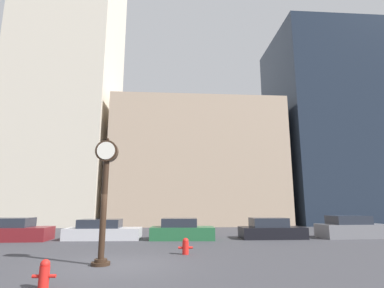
% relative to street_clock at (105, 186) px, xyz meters
% --- Properties ---
extents(ground_plane, '(200.00, 200.00, 0.00)m').
position_rel_street_clock_xyz_m(ground_plane, '(0.54, -0.03, -2.81)').
color(ground_plane, '#38383D').
extents(building_tall_tower, '(10.76, 12.00, 34.86)m').
position_rel_street_clock_xyz_m(building_tall_tower, '(-10.06, 23.97, 14.62)').
color(building_tall_tower, beige).
rests_on(building_tall_tower, ground_plane).
extents(building_storefront_row, '(18.60, 12.00, 13.53)m').
position_rel_street_clock_xyz_m(building_storefront_row, '(5.41, 23.97, 3.95)').
color(building_storefront_row, tan).
rests_on(building_storefront_row, ground_plane).
extents(building_glass_modern, '(11.63, 12.00, 23.82)m').
position_rel_street_clock_xyz_m(building_glass_modern, '(21.60, 23.97, 9.10)').
color(building_glass_modern, '#1E2838').
rests_on(building_glass_modern, ground_plane).
extents(street_clock, '(0.82, 0.67, 4.65)m').
position_rel_street_clock_xyz_m(street_clock, '(0.00, 0.00, 0.00)').
color(street_clock, black).
rests_on(street_clock, ground_plane).
extents(car_maroon, '(4.25, 2.04, 1.34)m').
position_rel_street_clock_xyz_m(car_maroon, '(-7.00, 7.92, -2.25)').
color(car_maroon, maroon).
rests_on(car_maroon, ground_plane).
extents(car_silver, '(4.65, 1.88, 1.23)m').
position_rel_street_clock_xyz_m(car_silver, '(-1.75, 8.22, -2.30)').
color(car_silver, '#BCBCC1').
rests_on(car_silver, ground_plane).
extents(car_green, '(4.01, 1.94, 1.29)m').
position_rel_street_clock_xyz_m(car_green, '(3.18, 7.81, -2.27)').
color(car_green, '#236038').
rests_on(car_green, ground_plane).
extents(car_black, '(4.08, 1.77, 1.29)m').
position_rel_street_clock_xyz_m(car_black, '(8.93, 8.02, -2.27)').
color(car_black, black).
rests_on(car_black, ground_plane).
extents(car_grey, '(4.43, 2.07, 1.41)m').
position_rel_street_clock_xyz_m(car_grey, '(14.34, 8.05, -2.21)').
color(car_grey, slate).
rests_on(car_grey, ground_plane).
extents(fire_hydrant_near, '(0.59, 0.26, 0.72)m').
position_rel_street_clock_xyz_m(fire_hydrant_near, '(-0.78, -2.99, -2.45)').
color(fire_hydrant_near, red).
rests_on(fire_hydrant_near, ground_plane).
extents(fire_hydrant_far, '(0.63, 0.28, 0.69)m').
position_rel_street_clock_xyz_m(fire_hydrant_far, '(3.14, 2.17, -2.46)').
color(fire_hydrant_far, red).
rests_on(fire_hydrant_far, ground_plane).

